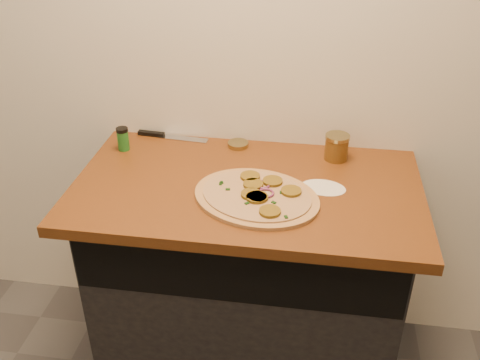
% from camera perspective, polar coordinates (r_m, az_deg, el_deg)
% --- Properties ---
extents(cabinet, '(1.10, 0.60, 0.86)m').
position_cam_1_polar(cabinet, '(2.15, 0.78, -10.69)').
color(cabinet, black).
rests_on(cabinet, ground).
extents(countertop, '(1.20, 0.70, 0.04)m').
position_cam_1_polar(countertop, '(1.86, 0.75, -0.89)').
color(countertop, brown).
rests_on(countertop, cabinet).
extents(pizza, '(0.53, 0.53, 0.03)m').
position_cam_1_polar(pizza, '(1.76, 1.84, -1.71)').
color(pizza, tan).
rests_on(pizza, countertop).
extents(chefs_knife, '(0.29, 0.06, 0.02)m').
position_cam_1_polar(chefs_knife, '(2.18, -7.87, 4.67)').
color(chefs_knife, '#B7BAC1').
rests_on(chefs_knife, countertop).
extents(mason_jar_lid, '(0.10, 0.10, 0.02)m').
position_cam_1_polar(mason_jar_lid, '(2.09, -0.20, 3.82)').
color(mason_jar_lid, '#918654').
rests_on(mason_jar_lid, countertop).
extents(salsa_jar, '(0.09, 0.09, 0.10)m').
position_cam_1_polar(salsa_jar, '(2.01, 10.26, 3.49)').
color(salsa_jar, maroon).
rests_on(salsa_jar, countertop).
extents(spice_shaker, '(0.05, 0.05, 0.09)m').
position_cam_1_polar(spice_shaker, '(2.09, -12.38, 4.31)').
color(spice_shaker, '#216823').
rests_on(spice_shaker, countertop).
extents(flour_spill, '(0.18, 0.18, 0.00)m').
position_cam_1_polar(flour_spill, '(1.84, 8.91, -0.81)').
color(flour_spill, silver).
rests_on(flour_spill, countertop).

